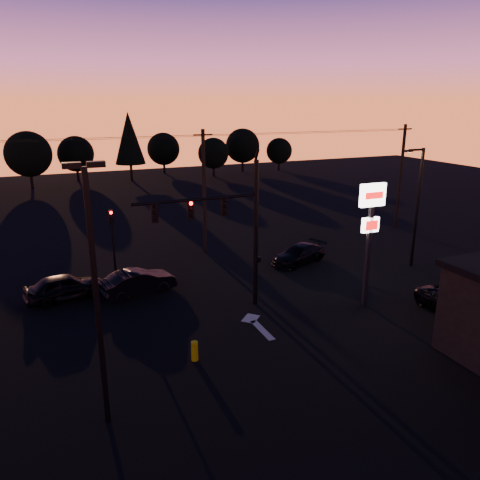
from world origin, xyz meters
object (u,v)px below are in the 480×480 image
object	(u,v)px
traffic_signal_mast	(228,221)
parking_lot_light	(95,282)
streetlight	(417,203)
bollard	(195,351)
car_mid	(138,282)
car_right	(299,254)
car_left	(66,287)
pylon_sign	(371,219)
secondary_signal	(112,233)
suv_parked	(456,304)

from	to	relation	value
traffic_signal_mast	parking_lot_light	distance (m)	10.19
streetlight	bollard	xyz separation A→B (m)	(-17.34, -5.87, -3.97)
bollard	car_mid	xyz separation A→B (m)	(-0.78, 8.36, 0.28)
parking_lot_light	car_right	xyz separation A→B (m)	(14.69, 12.04, -4.64)
streetlight	car_left	xyz separation A→B (m)	(-22.08, 3.28, -3.67)
parking_lot_light	pylon_sign	size ratio (longest dim) A/B	1.34
traffic_signal_mast	secondary_signal	bearing A→B (deg)	123.19
streetlight	car_right	distance (m)	8.49
pylon_sign	car_right	world-z (taller)	pylon_sign
secondary_signal	parking_lot_light	world-z (taller)	parking_lot_light
secondary_signal	streetlight	distance (m)	19.89
car_left	car_mid	xyz separation A→B (m)	(3.96, -0.79, -0.03)
car_mid	suv_parked	xyz separation A→B (m)	(14.87, -9.40, -0.11)
secondary_signal	car_left	bearing A→B (deg)	-139.50
secondary_signal	car_right	bearing A→B (deg)	-11.32
parking_lot_light	car_right	bearing A→B (deg)	39.35
traffic_signal_mast	pylon_sign	world-z (taller)	traffic_signal_mast
pylon_sign	suv_parked	bearing A→B (deg)	-38.42
parking_lot_light	pylon_sign	xyz separation A→B (m)	(14.50, 4.50, -0.36)
traffic_signal_mast	bollard	distance (m)	7.09
car_right	pylon_sign	bearing A→B (deg)	-20.74
bollard	parking_lot_light	bearing A→B (deg)	-147.13
parking_lot_light	suv_parked	xyz separation A→B (m)	(18.17, 1.59, -4.65)
secondary_signal	car_mid	xyz separation A→B (m)	(0.79, -3.49, -2.14)
car_right	car_left	bearing A→B (deg)	-108.32
suv_parked	bollard	bearing A→B (deg)	176.81
bollard	car_mid	distance (m)	8.40
bollard	car_mid	world-z (taller)	car_mid
bollard	car_mid	size ratio (longest dim) A/B	0.20
parking_lot_light	car_left	xyz separation A→B (m)	(-0.67, 11.78, -4.52)
car_right	parking_lot_light	bearing A→B (deg)	-69.96
car_right	suv_parked	xyz separation A→B (m)	(3.48, -10.45, -0.02)
car_left	car_mid	bearing A→B (deg)	-110.79
secondary_signal	bollard	size ratio (longest dim) A/B	4.85
car_mid	car_right	world-z (taller)	car_mid
streetlight	bollard	bearing A→B (deg)	-161.30
car_mid	car_left	bearing A→B (deg)	65.50
traffic_signal_mast	streetlight	world-z (taller)	traffic_signal_mast
bollard	car_left	xyz separation A→B (m)	(-4.74, 9.15, 0.31)
pylon_sign	secondary_signal	bearing A→B (deg)	140.23
car_mid	car_right	bearing A→B (deg)	-98.00
streetlight	car_mid	bearing A→B (deg)	172.16
bollard	car_left	size ratio (longest dim) A/B	0.20
streetlight	suv_parked	bearing A→B (deg)	-115.14
parking_lot_light	streetlight	xyz separation A→B (m)	(21.41, 8.50, -0.85)
secondary_signal	car_mid	world-z (taller)	secondary_signal
streetlight	suv_parked	xyz separation A→B (m)	(-3.24, -6.91, -3.80)
traffic_signal_mast	car_mid	world-z (taller)	traffic_signal_mast
streetlight	car_right	xyz separation A→B (m)	(-6.72, 3.54, -3.79)
car_mid	parking_lot_light	bearing A→B (deg)	150.06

